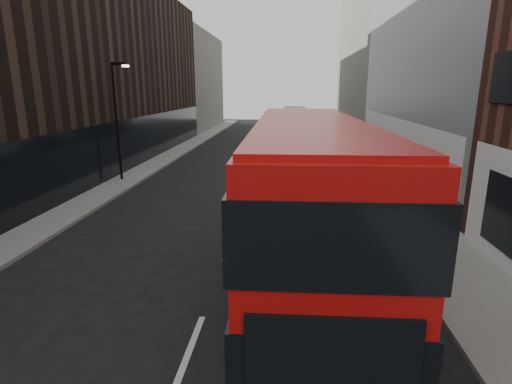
% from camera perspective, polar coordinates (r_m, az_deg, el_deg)
% --- Properties ---
extents(sidewalk_right, '(3.00, 80.00, 0.15)m').
position_cam_1_polar(sidewalk_right, '(31.61, 14.50, 3.95)').
color(sidewalk_right, slate).
rests_on(sidewalk_right, ground).
extents(sidewalk_left, '(2.00, 80.00, 0.15)m').
position_cam_1_polar(sidewalk_left, '(32.75, -13.37, 4.38)').
color(sidewalk_left, slate).
rests_on(sidewalk_left, ground).
extents(building_modern_block, '(5.03, 22.00, 20.00)m').
position_cam_1_polar(building_modern_block, '(28.56, 25.76, 21.78)').
color(building_modern_block, '#A1A6AB').
rests_on(building_modern_block, ground).
extents(building_victorian, '(6.50, 24.00, 21.00)m').
position_cam_1_polar(building_victorian, '(50.66, 16.11, 18.58)').
color(building_victorian, '#68645B').
rests_on(building_victorian, ground).
extents(building_left_mid, '(5.00, 24.00, 14.00)m').
position_cam_1_polar(building_left_mid, '(38.18, -16.83, 16.01)').
color(building_left_mid, black).
rests_on(building_left_mid, ground).
extents(building_left_far, '(5.00, 20.00, 13.00)m').
position_cam_1_polar(building_left_far, '(59.24, -8.87, 15.25)').
color(building_left_far, '#68645B').
rests_on(building_left_far, ground).
extents(street_lamp, '(1.06, 0.22, 7.00)m').
position_cam_1_polar(street_lamp, '(25.85, -19.17, 10.52)').
color(street_lamp, black).
rests_on(street_lamp, sidewalk_left).
extents(red_bus, '(3.04, 12.16, 4.88)m').
position_cam_1_polar(red_bus, '(11.04, 7.25, -1.06)').
color(red_bus, '#AE0C0A').
rests_on(red_bus, ground).
extents(grey_bus, '(2.91, 10.72, 3.43)m').
position_cam_1_polar(grey_bus, '(48.26, 5.65, 9.99)').
color(grey_bus, black).
rests_on(grey_bus, ground).
extents(car_a, '(2.07, 4.36, 1.44)m').
position_cam_1_polar(car_a, '(24.19, 0.81, 2.80)').
color(car_a, black).
rests_on(car_a, ground).
extents(car_b, '(1.80, 4.25, 1.37)m').
position_cam_1_polar(car_b, '(32.05, 6.09, 5.57)').
color(car_b, gray).
rests_on(car_b, ground).
extents(car_c, '(2.42, 4.81, 1.34)m').
position_cam_1_polar(car_c, '(37.44, 7.37, 6.82)').
color(car_c, black).
rests_on(car_c, ground).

